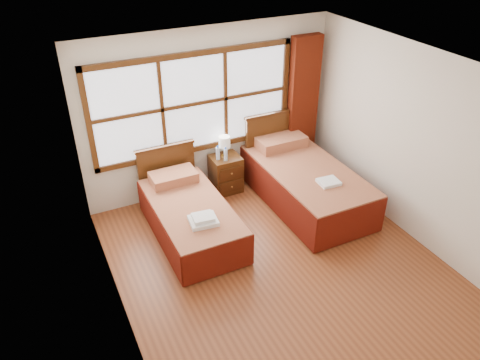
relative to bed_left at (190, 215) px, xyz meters
name	(u,v)px	position (x,y,z in m)	size (l,w,h in m)	color
floor	(280,266)	(0.78, -1.20, -0.29)	(4.50, 4.50, 0.00)	brown
ceiling	(291,73)	(0.78, -1.20, 2.31)	(4.50, 4.50, 0.00)	white
wall_back	(209,112)	(0.78, 1.05, 1.01)	(4.00, 4.00, 0.00)	silver
wall_left	(112,228)	(-1.22, -1.20, 1.01)	(4.50, 4.50, 0.00)	silver
wall_right	(416,147)	(2.78, -1.20, 1.01)	(4.50, 4.50, 0.00)	silver
window	(194,104)	(0.53, 1.01, 1.21)	(3.16, 0.06, 1.56)	white
curtain	(303,106)	(2.38, 0.91, 0.88)	(0.50, 0.16, 2.30)	#591708
bed_left	(190,215)	(0.00, 0.00, 0.00)	(0.99, 2.01, 0.96)	#41220D
bed_right	(304,181)	(1.89, 0.00, 0.05)	(1.17, 2.26, 1.14)	#41220D
nightstand	(226,174)	(0.93, 0.80, 0.01)	(0.46, 0.45, 0.61)	#4B2910
towels_left	(203,220)	(0.01, -0.52, 0.26)	(0.39, 0.35, 0.11)	white
towels_right	(329,182)	(1.93, -0.56, 0.34)	(0.31, 0.28, 0.05)	white
lamp	(224,142)	(0.92, 0.82, 0.56)	(0.18, 0.18, 0.35)	gold
bottle_near	(218,153)	(0.79, 0.78, 0.42)	(0.06, 0.06, 0.24)	#C0DAF7
bottle_far	(226,154)	(0.88, 0.70, 0.42)	(0.06, 0.06, 0.23)	#C0DAF7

